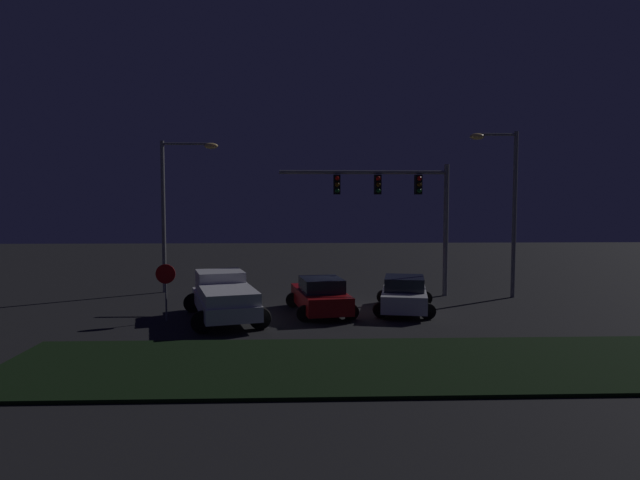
{
  "coord_description": "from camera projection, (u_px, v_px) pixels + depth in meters",
  "views": [
    {
      "loc": [
        -1.78,
        -22.84,
        4.52
      ],
      "look_at": [
        -0.91,
        1.5,
        2.91
      ],
      "focal_mm": 30.0,
      "sensor_mm": 36.0,
      "label": 1
    }
  ],
  "objects": [
    {
      "name": "street_lamp_left",
      "position": [
        175.0,
        196.0,
        27.33
      ],
      "size": [
        2.92,
        0.44,
        7.77
      ],
      "color": "slate",
      "rests_on": "ground_plane"
    },
    {
      "name": "stop_sign",
      "position": [
        166.0,
        281.0,
        20.65
      ],
      "size": [
        0.76,
        0.08,
        2.23
      ],
      "color": "slate",
      "rests_on": "ground_plane"
    },
    {
      "name": "ground_plane",
      "position": [
        342.0,
        309.0,
        23.13
      ],
      "size": [
        80.0,
        80.0,
        0.0
      ],
      "primitive_type": "plane",
      "color": "black"
    },
    {
      "name": "pickup_truck",
      "position": [
        224.0,
        294.0,
        21.05
      ],
      "size": [
        3.85,
        5.74,
        1.8
      ],
      "rotation": [
        0.0,
        0.0,
        1.85
      ],
      "color": "silver",
      "rests_on": "ground_plane"
    },
    {
      "name": "traffic_signal_gantry",
      "position": [
        397.0,
        197.0,
        26.16
      ],
      "size": [
        8.32,
        0.56,
        6.5
      ],
      "color": "slate",
      "rests_on": "ground_plane"
    },
    {
      "name": "car_sedan",
      "position": [
        404.0,
        294.0,
        22.61
      ],
      "size": [
        3.02,
        4.67,
        1.51
      ],
      "rotation": [
        0.0,
        0.0,
        1.38
      ],
      "color": "silver",
      "rests_on": "ground_plane"
    },
    {
      "name": "car_sedan_far",
      "position": [
        321.0,
        296.0,
        22.2
      ],
      "size": [
        2.95,
        4.64,
        1.51
      ],
      "rotation": [
        0.0,
        0.0,
        1.74
      ],
      "color": "maroon",
      "rests_on": "ground_plane"
    },
    {
      "name": "street_lamp_right",
      "position": [
        506.0,
        194.0,
        25.75
      ],
      "size": [
        2.35,
        0.44,
        8.03
      ],
      "color": "slate",
      "rests_on": "ground_plane"
    },
    {
      "name": "grass_median",
      "position": [
        365.0,
        364.0,
        14.99
      ],
      "size": [
        20.27,
        5.33,
        0.1
      ],
      "primitive_type": "cube",
      "color": "black",
      "rests_on": "ground_plane"
    }
  ]
}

